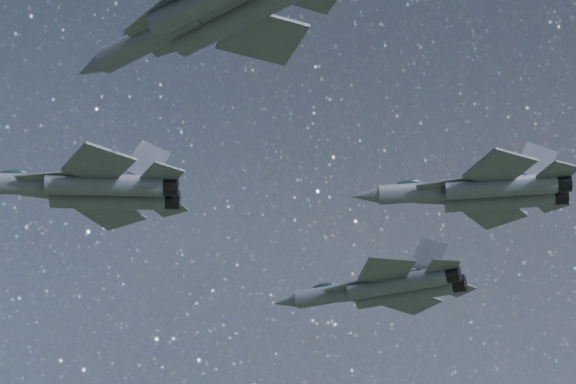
# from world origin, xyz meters

# --- Properties ---
(jet_lead) EXTENTS (18.65, 12.60, 4.70)m
(jet_lead) POSITION_xyz_m (-15.71, -3.89, 147.14)
(jet_lead) COLOR #393E48
(jet_left) EXTENTS (19.22, 13.35, 4.83)m
(jet_left) POSITION_xyz_m (3.82, 18.11, 146.44)
(jet_left) COLOR #393E48
(jet_right) EXTENTS (19.61, 12.97, 5.01)m
(jet_right) POSITION_xyz_m (-1.30, -18.90, 149.13)
(jet_right) COLOR #393E48
(jet_slot) EXTENTS (18.24, 12.74, 4.59)m
(jet_slot) POSITION_xyz_m (13.56, 6.34, 148.58)
(jet_slot) COLOR #393E48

